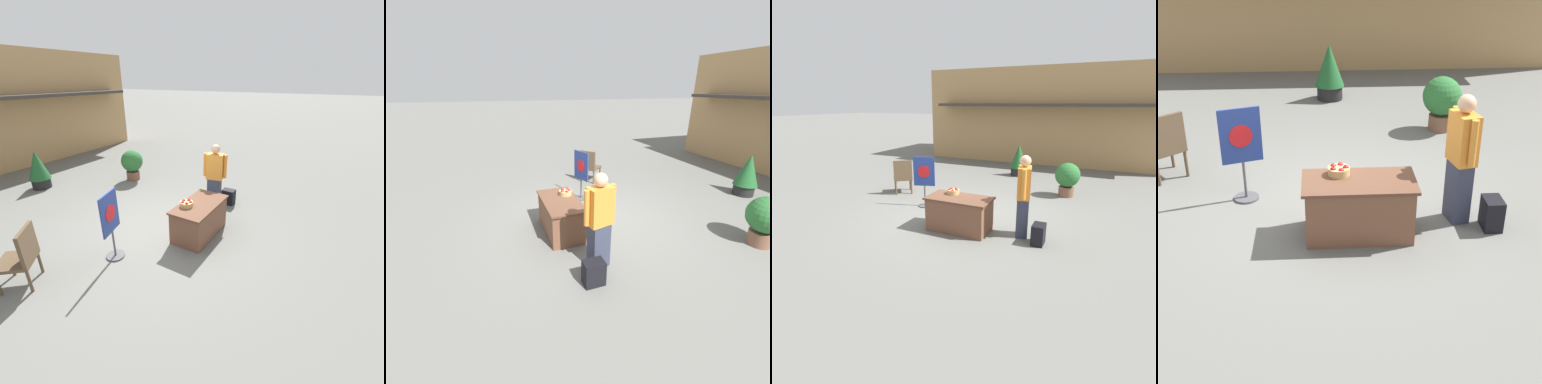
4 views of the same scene
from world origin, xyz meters
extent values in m
plane|color=slate|center=(0.00, 0.00, 0.00)|extent=(120.00, 120.00, 0.00)
cube|color=brown|center=(0.34, -0.89, 0.36)|extent=(1.33, 0.70, 0.72)
cube|color=brown|center=(0.34, -0.89, 0.74)|extent=(1.42, 0.75, 0.04)
cylinder|color=tan|center=(0.09, -0.71, 0.81)|extent=(0.28, 0.28, 0.10)
sphere|color=#A30F14|center=(0.18, -0.71, 0.85)|extent=(0.08, 0.08, 0.08)
sphere|color=red|center=(0.12, -0.62, 0.85)|extent=(0.08, 0.08, 0.08)
sphere|color=red|center=(0.03, -0.65, 0.85)|extent=(0.08, 0.08, 0.08)
sphere|color=#A30F14|center=(0.02, -0.76, 0.85)|extent=(0.08, 0.08, 0.08)
sphere|color=red|center=(0.12, -0.79, 0.85)|extent=(0.08, 0.08, 0.08)
cube|color=#33384C|center=(1.67, -0.60, 0.42)|extent=(0.31, 0.38, 0.84)
cube|color=orange|center=(1.67, -0.60, 1.16)|extent=(0.34, 0.47, 0.66)
sphere|color=tan|center=(1.67, -0.60, 1.62)|extent=(0.23, 0.23, 0.23)
cylinder|color=orange|center=(1.72, -0.85, 1.19)|extent=(0.09, 0.09, 0.61)
cylinder|color=orange|center=(1.61, -0.34, 1.19)|extent=(0.09, 0.09, 0.61)
cube|color=black|center=(2.07, -0.85, 0.21)|extent=(0.24, 0.34, 0.42)
cylinder|color=#4C4C51|center=(-1.22, 0.14, 0.01)|extent=(0.36, 0.36, 0.03)
cylinder|color=#4C4C51|center=(-1.22, 0.14, 0.31)|extent=(0.04, 0.04, 0.55)
cube|color=navy|center=(-1.22, 0.14, 0.97)|extent=(0.56, 0.21, 0.78)
cylinder|color=red|center=(-1.21, 0.12, 0.97)|extent=(0.31, 0.11, 0.32)
cylinder|color=brown|center=(-2.88, 1.00, 0.22)|extent=(0.05, 0.05, 0.43)
cylinder|color=brown|center=(-2.52, 1.31, 0.22)|extent=(0.05, 0.05, 0.43)
cylinder|color=brown|center=(-2.58, 0.65, 0.22)|extent=(0.05, 0.05, 0.43)
cylinder|color=brown|center=(-2.22, 0.95, 0.22)|extent=(0.05, 0.05, 0.43)
cube|color=brown|center=(-2.55, 0.98, 0.46)|extent=(0.78, 0.78, 0.06)
cube|color=brown|center=(-2.39, 0.79, 0.78)|extent=(0.46, 0.40, 0.57)
cylinder|color=brown|center=(2.15, 2.74, 0.15)|extent=(0.44, 0.44, 0.30)
sphere|color=#28662D|center=(2.15, 2.74, 0.66)|extent=(0.73, 0.73, 0.73)
cylinder|color=black|center=(0.11, 4.76, 0.15)|extent=(0.56, 0.56, 0.30)
cone|color=#1E5628|center=(0.11, 4.76, 0.76)|extent=(0.64, 0.64, 0.90)
camera|label=1|loc=(-4.00, -3.26, 3.24)|focal=24.00mm
camera|label=2|loc=(5.09, -2.19, 2.95)|focal=24.00mm
camera|label=3|loc=(3.07, -6.43, 2.73)|focal=28.00mm
camera|label=4|loc=(-0.12, -6.76, 3.67)|focal=50.00mm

